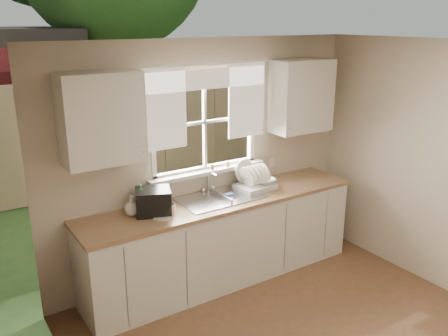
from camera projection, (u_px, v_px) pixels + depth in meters
room_walls at (356, 231)px, 3.36m from camera, size 3.62×4.02×2.50m
ceiling at (364, 47)px, 3.03m from camera, size 3.60×4.00×0.02m
window at (206, 138)px, 4.94m from camera, size 1.38×0.16×1.06m
curtains at (208, 96)px, 4.76m from camera, size 1.50×0.03×0.81m
base_cabinets at (222, 241)px, 5.00m from camera, size 3.00×0.62×0.87m
countertop at (222, 201)px, 4.86m from camera, size 3.04×0.65×0.04m
upper_cabinet_left at (102, 119)px, 4.09m from camera, size 0.70×0.33×0.80m
upper_cabinet_right at (302, 96)px, 5.29m from camera, size 0.70×0.33×0.80m
wall_outlet at (272, 162)px, 5.50m from camera, size 0.08×0.01×0.12m
sill_jars at (220, 165)px, 5.05m from camera, size 0.24×0.04×0.06m
sink at (221, 204)px, 4.90m from camera, size 0.88×0.52×0.40m
dish_rack at (254, 182)px, 5.12m from camera, size 0.43×0.34×0.30m
bowl at (266, 181)px, 5.14m from camera, size 0.22×0.22×0.05m
soap_bottle_a at (141, 199)px, 4.45m from camera, size 0.14×0.14×0.29m
soap_bottle_b at (160, 200)px, 4.59m from camera, size 0.08×0.08×0.17m
soap_bottle_c at (132, 206)px, 4.43m from camera, size 0.19×0.19×0.19m
saucer at (163, 217)px, 4.40m from camera, size 0.18×0.18×0.01m
cup at (170, 208)px, 4.49m from camera, size 0.14×0.14×0.09m
black_appliance at (153, 201)px, 4.46m from camera, size 0.41×0.38×0.24m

